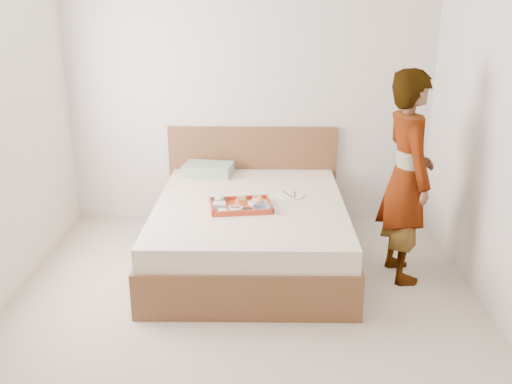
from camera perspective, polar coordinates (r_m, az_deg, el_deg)
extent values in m
cube|color=beige|center=(4.04, -1.39, -12.97)|extent=(3.50, 4.00, 0.01)
cube|color=silver|center=(5.49, -0.69, 10.19)|extent=(3.50, 0.01, 2.60)
cube|color=silver|center=(1.66, -4.46, -11.22)|extent=(3.50, 0.01, 2.60)
cube|color=brown|center=(4.80, -0.58, -3.96)|extent=(1.65, 2.00, 0.53)
cube|color=brown|center=(5.64, -0.34, 1.83)|extent=(1.65, 0.06, 0.95)
cube|color=#8CAF8F|center=(5.43, -4.80, 2.28)|extent=(0.49, 0.37, 0.11)
cube|color=#B1361D|center=(4.56, -1.54, -1.36)|extent=(0.53, 0.42, 0.04)
cylinder|color=white|center=(4.63, 0.19, -1.10)|extent=(0.19, 0.19, 0.01)
imported|color=#1B1E46|center=(4.47, 0.59, -1.66)|extent=(0.16, 0.16, 0.03)
cylinder|color=black|center=(4.44, -0.85, -1.85)|extent=(0.08, 0.08, 0.03)
cylinder|color=white|center=(4.52, -2.11, -1.60)|extent=(0.14, 0.14, 0.01)
cylinder|color=orange|center=(4.67, -1.47, -0.94)|extent=(0.14, 0.14, 0.01)
imported|color=#1B1E46|center=(4.65, -3.70, -0.89)|extent=(0.12, 0.12, 0.03)
cube|color=silver|center=(4.53, -3.70, -1.36)|extent=(0.11, 0.10, 0.04)
cylinder|color=white|center=(4.43, -3.37, -1.94)|extent=(0.08, 0.08, 0.02)
cylinder|color=white|center=(4.84, 3.54, -0.36)|extent=(0.24, 0.24, 0.01)
imported|color=white|center=(4.51, 14.92, 1.45)|extent=(0.47, 0.65, 1.66)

